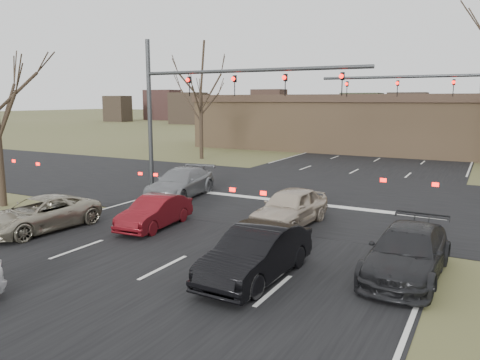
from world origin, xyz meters
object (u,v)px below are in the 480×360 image
object	(u,v)px
mast_arm_far	(459,96)
car_charcoal_sedan	(407,252)
car_grey_ahead	(181,183)
car_red_ahead	(155,212)
building	(418,124)
mast_arm_near	(200,95)
car_black_hatch	(256,253)
car_silver_ahead	(290,207)
car_silver_suv	(40,214)

from	to	relation	value
mast_arm_far	car_charcoal_sedan	world-z (taller)	mast_arm_far
car_grey_ahead	car_red_ahead	xyz separation A→B (m)	(2.50, -5.18, -0.11)
car_charcoal_sedan	car_grey_ahead	world-z (taller)	car_grey_ahead
building	mast_arm_near	size ratio (longest dim) A/B	3.50
car_charcoal_sedan	mast_arm_near	bearing A→B (deg)	149.52
car_black_hatch	car_charcoal_sedan	world-z (taller)	car_black_hatch
building	mast_arm_far	size ratio (longest dim) A/B	3.81
mast_arm_near	car_red_ahead	distance (m)	8.29
car_charcoal_sedan	car_grey_ahead	xyz separation A→B (m)	(-11.79, 5.84, 0.03)
mast_arm_near	car_charcoal_sedan	distance (m)	14.32
mast_arm_near	car_black_hatch	xyz separation A→B (m)	(7.95, -9.42, -4.36)
mast_arm_far	car_red_ahead	distance (m)	19.49
car_charcoal_sedan	car_red_ahead	xyz separation A→B (m)	(-9.29, 0.66, -0.08)
mast_arm_near	car_silver_ahead	size ratio (longest dim) A/B	2.83
car_silver_ahead	car_red_ahead	bearing A→B (deg)	-145.00
car_silver_suv	car_grey_ahead	distance (m)	7.63
mast_arm_far	car_charcoal_sedan	size ratio (longest dim) A/B	2.38
car_silver_suv	car_grey_ahead	bearing A→B (deg)	87.46
mast_arm_far	car_black_hatch	size ratio (longest dim) A/B	2.57
building	car_black_hatch	bearing A→B (deg)	-88.81
car_red_ahead	car_grey_ahead	bearing A→B (deg)	110.78
car_black_hatch	car_grey_ahead	xyz separation A→B (m)	(-8.21, 7.99, -0.00)
building	car_silver_suv	size ratio (longest dim) A/B	9.43
mast_arm_far	car_silver_ahead	xyz separation A→B (m)	(-4.75, -13.92, -4.29)
car_charcoal_sedan	car_red_ahead	size ratio (longest dim) A/B	1.28
car_silver_ahead	car_charcoal_sedan	bearing A→B (deg)	-30.81
mast_arm_far	car_grey_ahead	size ratio (longest dim) A/B	2.28
car_grey_ahead	car_red_ahead	world-z (taller)	car_grey_ahead
car_black_hatch	car_silver_suv	bearing A→B (deg)	179.36
car_silver_suv	car_black_hatch	xyz separation A→B (m)	(9.22, -0.43, 0.09)
car_silver_ahead	car_grey_ahead	bearing A→B (deg)	164.04
building	mast_arm_far	bearing A→B (deg)	-74.42
mast_arm_far	car_black_hatch	bearing A→B (deg)	-100.12
building	car_silver_suv	distance (m)	35.10
car_grey_ahead	building	bearing A→B (deg)	67.05
car_silver_ahead	mast_arm_near	bearing A→B (deg)	153.32
mast_arm_near	car_charcoal_sedan	bearing A→B (deg)	-32.26
car_charcoal_sedan	car_silver_ahead	size ratio (longest dim) A/B	1.09
mast_arm_far	car_silver_suv	world-z (taller)	mast_arm_far
car_black_hatch	car_red_ahead	world-z (taller)	car_black_hatch
mast_arm_near	car_red_ahead	xyz separation A→B (m)	(2.23, -6.61, -4.47)
mast_arm_near	car_grey_ahead	bearing A→B (deg)	-100.55
car_black_hatch	mast_arm_far	bearing A→B (deg)	81.91
car_charcoal_sedan	car_silver_ahead	distance (m)	5.90
mast_arm_near	car_silver_suv	size ratio (longest dim) A/B	2.69
car_silver_suv	car_red_ahead	distance (m)	4.23
car_black_hatch	car_charcoal_sedan	distance (m)	4.17
mast_arm_near	mast_arm_far	distance (m)	15.17
building	car_black_hatch	xyz separation A→B (m)	(0.72, -34.42, -1.95)
car_red_ahead	car_black_hatch	bearing A→B (deg)	-31.18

